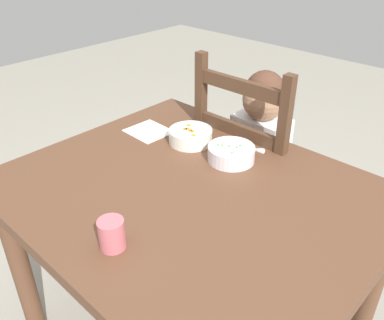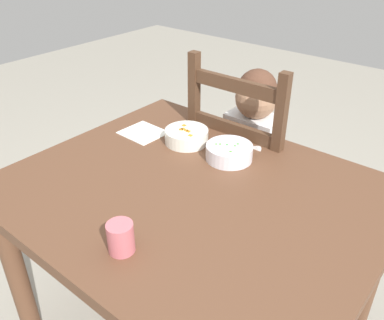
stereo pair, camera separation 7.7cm
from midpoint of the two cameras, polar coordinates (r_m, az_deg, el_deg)
dining_table at (r=1.33m, az=1.49°, el=-7.97°), size 1.13×0.94×0.75m
dining_chair at (r=1.81m, az=9.71°, el=-2.83°), size 0.42×0.42×1.04m
child_figure at (r=1.73m, az=10.10°, el=1.50°), size 0.32×0.31×0.97m
bowl_of_peas at (r=1.40m, az=7.06°, el=0.94°), size 0.16×0.16×0.05m
bowl_of_carrots at (r=1.51m, az=1.27°, el=3.40°), size 0.16×0.16×0.05m
spoon at (r=1.50m, az=2.99°, el=2.14°), size 0.12×0.10×0.01m
drinking_cup at (r=1.04m, az=-9.00°, el=-10.19°), size 0.07×0.07×0.08m
paper_napkin at (r=1.60m, az=-4.68°, el=4.00°), size 0.16×0.15×0.00m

